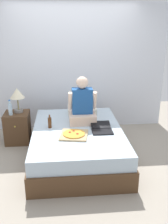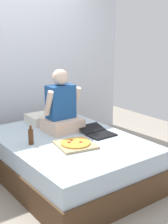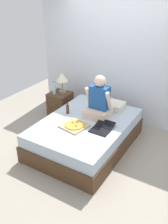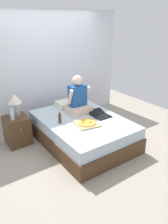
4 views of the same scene
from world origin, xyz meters
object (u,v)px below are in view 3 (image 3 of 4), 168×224
Objects in this scene: water_bottle at (54,89)px; person_seated at (99,102)px; pizza_box at (74,126)px; bed at (86,134)px; lamp_on_left_nightstand at (62,78)px; beer_bottle_on_bed at (68,109)px; nightstand_left at (60,105)px; laptop at (102,129)px.

water_bottle is 0.35× the size of person_seated.
water_bottle is 0.59× the size of pizza_box.
bed is 1.36m from water_bottle.
bed is 1.42m from lamp_on_left_nightstand.
beer_bottle_on_bed is (-0.44, 0.08, 0.35)m from bed.
lamp_on_left_nightstand is 0.58× the size of person_seated.
nightstand_left is at bearing 48.35° from water_bottle.
person_seated reaches higher than bed.
bed is 3.55× the size of nightstand_left.
water_bottle is (-0.08, -0.09, 0.40)m from nightstand_left.
lamp_on_left_nightstand reaches higher than nightstand_left.
person_seated is 1.87× the size of laptop.
beer_bottle_on_bed reaches higher than laptop.
nightstand_left is 1.34m from person_seated.
pizza_box is at bearing -161.54° from laptop.
pizza_box reaches higher than bed.
bed is 0.57m from beer_bottle_on_bed.
pizza_box is (-0.17, -0.55, -0.27)m from person_seated.
water_bottle is 1.39m from pizza_box.
laptop is 0.90× the size of pizza_box.
water_bottle reaches higher than laptop.
person_seated is at bearing 72.58° from pizza_box.
lamp_on_left_nightstand is at bearing 131.79° from beer_bottle_on_bed.
water_bottle is 0.66× the size of laptop.
beer_bottle_on_bed reaches higher than bed.
person_seated is 1.68× the size of pizza_box.
nightstand_left is 2.06× the size of water_bottle.
beer_bottle_on_bed is (0.59, -0.66, -0.29)m from lamp_on_left_nightstand.
lamp_on_left_nightstand is at bearing 51.37° from nightstand_left.
beer_bottle_on_bed is at bearing -44.07° from nightstand_left.
lamp_on_left_nightstand is 1.68m from laptop.
lamp_on_left_nightstand is 2.05× the size of beer_bottle_on_bed.
laptop is at bearing -55.70° from person_seated.
lamp_on_left_nightstand is 1.08× the size of laptop.
laptop is at bearing -24.94° from water_bottle.
bed is at bearing -32.88° from nightstand_left.
beer_bottle_on_bed reaches higher than pizza_box.
bed is 1.27m from nightstand_left.
water_bottle is 1.25× the size of beer_bottle_on_bed.
water_bottle is (-0.12, -0.14, -0.22)m from lamp_on_left_nightstand.
lamp_on_left_nightstand is at bearing 49.40° from water_bottle.
laptop is 0.47m from pizza_box.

